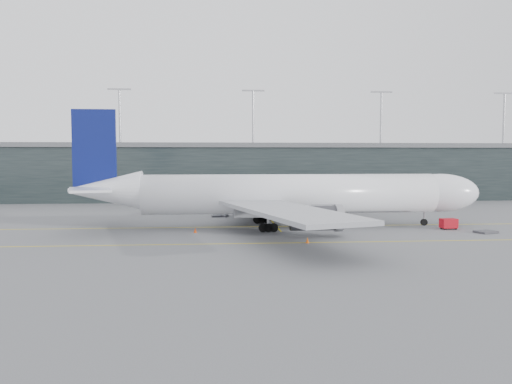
{
  "coord_description": "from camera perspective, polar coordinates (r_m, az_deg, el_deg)",
  "views": [
    {
      "loc": [
        -5.01,
        -85.75,
        11.5
      ],
      "look_at": [
        1.57,
        -4.0,
        5.77
      ],
      "focal_mm": 35.0,
      "sensor_mm": 36.0,
      "label": 1
    }
  ],
  "objects": [
    {
      "name": "terminal",
      "position": [
        143.89,
        -2.61,
        2.45
      ],
      "size": [
        240.0,
        36.0,
        29.0
      ],
      "color": "black",
      "rests_on": "ground"
    },
    {
      "name": "baggage_dolly",
      "position": [
        83.7,
        24.78,
        -4.15
      ],
      "size": [
        3.48,
        3.1,
        0.29
      ],
      "primitive_type": "cube",
      "rotation": [
        0.0,
        0.0,
        0.3
      ],
      "color": "#3A393F",
      "rests_on": "ground"
    },
    {
      "name": "uld_a",
      "position": [
        96.39,
        -4.56,
        -2.34
      ],
      "size": [
        2.04,
        1.73,
        1.68
      ],
      "rotation": [
        0.0,
        0.0,
        0.15
      ],
      "color": "#35353A",
      "rests_on": "ground"
    },
    {
      "name": "taxiline_lead_main",
      "position": [
        106.85,
        0.8,
        -2.18
      ],
      "size": [
        0.25,
        60.0,
        0.02
      ],
      "primitive_type": "cube",
      "color": "gold",
      "rests_on": "ground"
    },
    {
      "name": "cone_wing_port",
      "position": [
        97.98,
        4.3,
        -2.53
      ],
      "size": [
        0.48,
        0.48,
        0.76
      ],
      "primitive_type": "cone",
      "color": "#D06C0B",
      "rests_on": "ground"
    },
    {
      "name": "main_aircraft",
      "position": [
        81.75,
        3.58,
        -0.34
      ],
      "size": [
        67.58,
        63.73,
        19.01
      ],
      "rotation": [
        0.0,
        0.0,
        0.01
      ],
      "color": "white",
      "rests_on": "ground"
    },
    {
      "name": "gse_cart",
      "position": [
        85.5,
        21.15,
        -3.36
      ],
      "size": [
        2.62,
        1.79,
        1.7
      ],
      "rotation": [
        0.0,
        0.0,
        0.08
      ],
      "color": "#B50C18",
      "rests_on": "ground"
    },
    {
      "name": "cone_nose",
      "position": [
        87.53,
        21.35,
        -3.6
      ],
      "size": [
        0.44,
        0.44,
        0.7
      ],
      "primitive_type": "cone",
      "color": "orange",
      "rests_on": "ground"
    },
    {
      "name": "taxiline_b",
      "position": [
        66.94,
        -0.24,
        -5.89
      ],
      "size": [
        160.0,
        0.25,
        0.02
      ],
      "primitive_type": "cube",
      "color": "gold",
      "rests_on": "ground"
    },
    {
      "name": "jet_bridge",
      "position": [
        113.48,
        7.69,
        0.72
      ],
      "size": [
        6.79,
        44.66,
        6.8
      ],
      "rotation": [
        0.0,
        0.0,
        0.07
      ],
      "color": "#26262B",
      "rests_on": "ground"
    },
    {
      "name": "uld_b",
      "position": [
        96.76,
        -3.82,
        -2.24
      ],
      "size": [
        2.56,
        2.33,
        1.89
      ],
      "rotation": [
        0.0,
        0.0,
        -0.39
      ],
      "color": "#35353A",
      "rests_on": "ground"
    },
    {
      "name": "cone_tail",
      "position": [
        76.74,
        -6.96,
        -4.35
      ],
      "size": [
        0.5,
        0.5,
        0.79
      ],
      "primitive_type": "cone",
      "color": "#DA410C",
      "rests_on": "ground"
    },
    {
      "name": "uld_c",
      "position": [
        96.15,
        -0.65,
        -2.22
      ],
      "size": [
        2.71,
        2.41,
        2.08
      ],
      "rotation": [
        0.0,
        0.0,
        0.29
      ],
      "color": "#35353A",
      "rests_on": "ground"
    },
    {
      "name": "ground",
      "position": [
        86.67,
        -1.25,
        -3.63
      ],
      "size": [
        320.0,
        320.0,
        0.0
      ],
      "primitive_type": "plane",
      "color": "#57585C",
      "rests_on": "ground"
    },
    {
      "name": "taxiline_a",
      "position": [
        82.71,
        -1.09,
        -3.99
      ],
      "size": [
        160.0,
        0.25,
        0.02
      ],
      "primitive_type": "cube",
      "color": "gold",
      "rests_on": "ground"
    },
    {
      "name": "cone_wing_stbd",
      "position": [
        67.5,
        5.91,
        -5.5
      ],
      "size": [
        0.48,
        0.48,
        0.77
      ],
      "primitive_type": "cone",
      "color": "#FF630E",
      "rests_on": "ground"
    }
  ]
}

